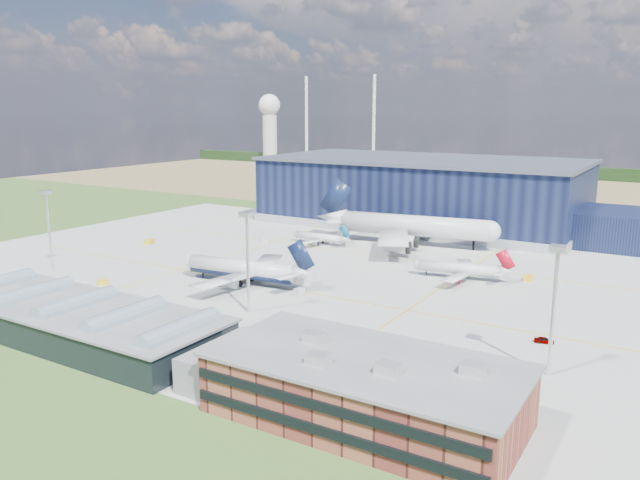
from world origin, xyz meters
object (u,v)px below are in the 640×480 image
at_px(hangar, 429,195).
at_px(airliner_regional, 319,233).
at_px(gse_cart_b, 264,241).
at_px(gse_van_c, 352,336).
at_px(light_mast_east, 555,290).
at_px(airliner_widebody, 414,215).
at_px(gse_van_a, 79,286).
at_px(gse_tug_b, 103,282).
at_px(airstair, 325,329).
at_px(gse_tug_c, 528,278).
at_px(light_mast_center, 247,246).
at_px(gse_tug_a, 149,242).
at_px(car_b, 264,352).
at_px(airliner_red, 458,263).
at_px(car_a, 544,340).
at_px(gse_cart_a, 299,290).
at_px(light_mast_west, 48,218).
at_px(airliner_navy, 242,259).
at_px(ops_building, 365,388).

xyz_separation_m(hangar, airliner_regional, (-17.44, -54.80, -7.84)).
distance_m(gse_cart_b, gse_van_c, 96.18).
relative_size(light_mast_east, airliner_regional, 0.99).
distance_m(airliner_widebody, gse_van_a, 106.83).
height_order(gse_tug_b, airstair, airstair).
bearing_deg(gse_tug_c, light_mast_center, -132.45).
distance_m(gse_tug_a, gse_tug_b, 50.03).
height_order(gse_cart_b, airstair, airstair).
bearing_deg(gse_tug_b, car_b, 21.64).
distance_m(airliner_red, gse_tug_b, 94.33).
distance_m(airliner_regional, car_a, 101.70).
height_order(gse_tug_a, airstair, airstair).
distance_m(light_mast_center, airliner_widebody, 85.22).
height_order(light_mast_center, airliner_regional, light_mast_center).
relative_size(light_mast_east, airstair, 4.41).
distance_m(airstair, car_a, 43.15).
bearing_deg(hangar, airliner_regional, -107.65).
relative_size(airliner_widebody, car_a, 16.59).
bearing_deg(gse_cart_a, car_b, -59.66).
xyz_separation_m(airliner_red, car_a, (30.39, -36.72, -3.85)).
relative_size(gse_tug_b, gse_van_c, 0.62).
relative_size(light_mast_west, gse_cart_b, 7.81).
relative_size(light_mast_east, gse_van_c, 5.12).
height_order(gse_tug_b, car_b, gse_tug_b).
distance_m(gse_tug_b, car_a, 109.12).
bearing_deg(airliner_navy, hangar, -100.87).
height_order(airliner_navy, gse_tug_b, airliner_navy).
relative_size(airliner_red, airstair, 5.30).
relative_size(gse_tug_c, car_b, 0.93).
distance_m(airliner_regional, airstair, 87.63).
bearing_deg(gse_van_a, airliner_red, -68.66).
bearing_deg(airliner_navy, ops_building, 135.92).
height_order(ops_building, airliner_navy, airliner_navy).
bearing_deg(gse_cart_b, airliner_regional, -43.08).
distance_m(gse_tug_c, airstair, 68.92).
xyz_separation_m(light_mast_east, gse_cart_b, (-107.08, 62.28, -14.79)).
distance_m(airliner_red, car_a, 47.82).
bearing_deg(airliner_widebody, airliner_red, -59.09).
height_order(light_mast_east, airstair, light_mast_east).
bearing_deg(car_a, airstair, 102.54).
relative_size(gse_tug_c, gse_van_c, 0.71).
xyz_separation_m(airliner_regional, gse_van_a, (-22.99, -78.35, -2.72)).
distance_m(airliner_regional, gse_cart_a, 57.31).
relative_size(airliner_navy, airliner_widebody, 0.63).
bearing_deg(gse_van_a, light_mast_east, -102.05).
bearing_deg(airliner_red, gse_tug_b, 25.48).
relative_size(airliner_navy, gse_cart_a, 15.14).
bearing_deg(airliner_red, gse_tug_c, -162.38).
height_order(gse_van_a, airstair, airstair).
bearing_deg(airliner_red, gse_tug_a, -2.87).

